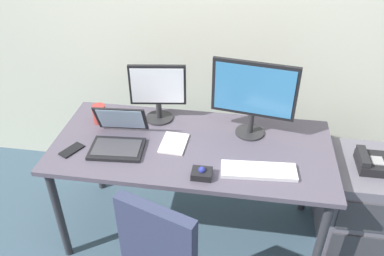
% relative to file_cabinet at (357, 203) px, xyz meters
% --- Properties ---
extents(ground_plane, '(8.00, 8.00, 0.00)m').
position_rel_file_cabinet_xyz_m(ground_plane, '(-1.07, -0.10, -0.32)').
color(ground_plane, '#384E5E').
extents(desk, '(1.67, 0.77, 0.74)m').
position_rel_file_cabinet_xyz_m(desk, '(-1.07, -0.10, 0.35)').
color(desk, '#4F4856').
rests_on(desk, ground).
extents(file_cabinet, '(0.42, 0.53, 0.64)m').
position_rel_file_cabinet_xyz_m(file_cabinet, '(0.00, 0.00, 0.00)').
color(file_cabinet, slate).
rests_on(file_cabinet, ground).
extents(desk_phone, '(0.17, 0.20, 0.09)m').
position_rel_file_cabinet_xyz_m(desk_phone, '(-0.01, -0.02, 0.35)').
color(desk_phone, black).
rests_on(desk_phone, file_cabinet).
extents(monitor_main, '(0.50, 0.18, 0.48)m').
position_rel_file_cabinet_xyz_m(monitor_main, '(-0.73, 0.07, 0.71)').
color(monitor_main, '#262628').
rests_on(monitor_main, desk).
extents(monitor_side, '(0.36, 0.18, 0.38)m').
position_rel_file_cabinet_xyz_m(monitor_side, '(-1.33, 0.15, 0.64)').
color(monitor_side, '#262628').
rests_on(monitor_side, desk).
extents(keyboard, '(0.42, 0.17, 0.03)m').
position_rel_file_cabinet_xyz_m(keyboard, '(-0.67, -0.29, 0.44)').
color(keyboard, silver).
rests_on(keyboard, desk).
extents(laptop, '(0.33, 0.34, 0.22)m').
position_rel_file_cabinet_xyz_m(laptop, '(-1.50, -0.16, 0.48)').
color(laptop, black).
rests_on(laptop, desk).
extents(trackball_mouse, '(0.11, 0.09, 0.07)m').
position_rel_file_cabinet_xyz_m(trackball_mouse, '(-0.97, -0.37, 0.45)').
color(trackball_mouse, black).
rests_on(trackball_mouse, desk).
extents(coffee_mug, '(0.09, 0.08, 0.12)m').
position_rel_file_cabinet_xyz_m(coffee_mug, '(-1.69, 0.06, 0.48)').
color(coffee_mug, '#9C2F2C').
rests_on(coffee_mug, desk).
extents(paper_notepad, '(0.16, 0.21, 0.01)m').
position_rel_file_cabinet_xyz_m(paper_notepad, '(-1.18, -0.11, 0.43)').
color(paper_notepad, white).
rests_on(paper_notepad, desk).
extents(cell_phone, '(0.12, 0.16, 0.01)m').
position_rel_file_cabinet_xyz_m(cell_phone, '(-1.76, -0.26, 0.43)').
color(cell_phone, black).
rests_on(cell_phone, desk).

